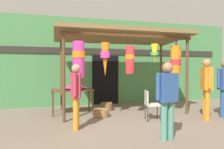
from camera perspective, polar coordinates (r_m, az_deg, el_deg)
ground_plane at (r=6.33m, az=3.41°, el=-11.76°), size 30.00×30.00×0.00m
shop_facade at (r=8.68m, az=-2.20°, el=3.47°), size 11.73×0.29×3.49m
market_stall_canopy at (r=6.83m, az=3.29°, el=8.50°), size 4.37×2.19×2.68m
display_table at (r=6.92m, az=-10.88°, el=-4.69°), size 1.32×0.80×0.79m
flower_heap_on_table at (r=6.82m, az=-10.00°, el=-3.52°), size 0.81×0.57×0.14m
folding_chair at (r=6.05m, az=10.37°, el=-7.56°), size 0.48×0.48×0.84m
wicker_basket_by_table at (r=6.41m, az=-3.01°, el=-10.51°), size 0.46×0.46×0.24m
wicker_basket_spare at (r=7.35m, az=-1.56°, el=-8.79°), size 0.42×0.42×0.27m
vendor_in_orange at (r=5.10m, az=-9.82°, el=-4.51°), size 0.29×0.58×1.57m
customer_foreground at (r=6.51m, az=24.50°, el=-2.29°), size 0.35×0.56×1.75m
passerby_at_right at (r=4.41m, az=14.97°, el=-5.33°), size 0.58×0.31×1.59m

